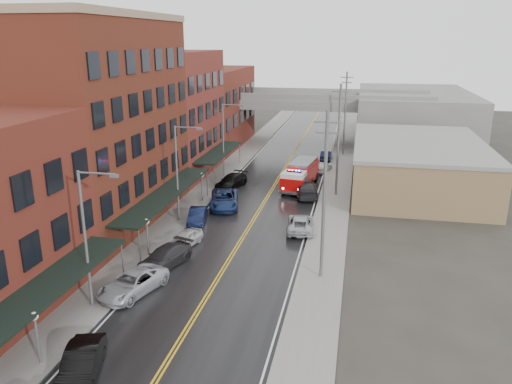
{
  "coord_description": "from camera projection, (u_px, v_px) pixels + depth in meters",
  "views": [
    {
      "loc": [
        9.2,
        -17.6,
        16.42
      ],
      "look_at": [
        0.38,
        24.99,
        3.0
      ],
      "focal_mm": 35.0,
      "sensor_mm": 36.0,
      "label": 1
    }
  ],
  "objects": [
    {
      "name": "awning_0",
      "position": [
        39.0,
        294.0,
        27.41
      ],
      "size": [
        2.6,
        16.0,
        3.09
      ],
      "color": "black",
      "rests_on": "ground"
    },
    {
      "name": "street_lamp_2",
      "position": [
        225.0,
        136.0,
        60.27
      ],
      "size": [
        2.64,
        0.22,
        9.0
      ],
      "color": "#59595B",
      "rests_on": "ground"
    },
    {
      "name": "brick_building_b",
      "position": [
        102.0,
        125.0,
        44.54
      ],
      "size": [
        9.0,
        20.0,
        18.0
      ],
      "primitive_type": "cube",
      "color": "#5C2618",
      "rests_on": "ground"
    },
    {
      "name": "awning_2",
      "position": [
        219.0,
        152.0,
        61.56
      ],
      "size": [
        2.6,
        13.0,
        3.09
      ],
      "color": "black",
      "rests_on": "ground"
    },
    {
      "name": "awning_1",
      "position": [
        167.0,
        193.0,
        45.19
      ],
      "size": [
        2.6,
        18.0,
        3.09
      ],
      "color": "black",
      "rests_on": "ground"
    },
    {
      "name": "parked_car_left_2",
      "position": [
        133.0,
        283.0,
        33.39
      ],
      "size": [
        3.93,
        5.79,
        1.47
      ],
      "primitive_type": "imported",
      "rotation": [
        0.0,
        0.0,
        -0.31
      ],
      "color": "#AEB0B7",
      "rests_on": "ground"
    },
    {
      "name": "tan_building",
      "position": [
        417.0,
        166.0,
        56.69
      ],
      "size": [
        14.0,
        22.0,
        5.0
      ],
      "primitive_type": "cube",
      "color": "olive",
      "rests_on": "ground"
    },
    {
      "name": "utility_pole_2",
      "position": [
        345.0,
        112.0,
        71.31
      ],
      "size": [
        1.8,
        0.24,
        12.0
      ],
      "color": "#59595B",
      "rests_on": "ground"
    },
    {
      "name": "fire_truck",
      "position": [
        300.0,
        174.0,
        56.84
      ],
      "size": [
        4.06,
        8.3,
        2.93
      ],
      "rotation": [
        0.0,
        0.0,
        -0.13
      ],
      "color": "#B60808",
      "rests_on": "ground"
    },
    {
      "name": "brick_building_far",
      "position": [
        213.0,
        108.0,
        78.18
      ],
      "size": [
        9.0,
        20.0,
        12.0
      ],
      "primitive_type": "cube",
      "color": "#5E2118",
      "rests_on": "ground"
    },
    {
      "name": "parked_car_left_3",
      "position": [
        165.0,
        257.0,
        37.32
      ],
      "size": [
        3.49,
        5.48,
        1.48
      ],
      "primitive_type": "imported",
      "rotation": [
        0.0,
        0.0,
        -0.3
      ],
      "color": "#29292C",
      "rests_on": "ground"
    },
    {
      "name": "globe_lamp_2",
      "position": [
        202.0,
        180.0,
        51.73
      ],
      "size": [
        0.44,
        0.44,
        3.12
      ],
      "color": "#59595B",
      "rests_on": "ground"
    },
    {
      "name": "parked_car_left_1",
      "position": [
        81.0,
        364.0,
        25.01
      ],
      "size": [
        2.93,
        4.95,
        1.54
      ],
      "primitive_type": "imported",
      "rotation": [
        0.0,
        0.0,
        0.3
      ],
      "color": "black",
      "rests_on": "ground"
    },
    {
      "name": "brick_building_c",
      "position": [
        173.0,
        114.0,
        61.36
      ],
      "size": [
        9.0,
        15.0,
        15.0
      ],
      "primitive_type": "cube",
      "color": "maroon",
      "rests_on": "ground"
    },
    {
      "name": "parked_car_right_1",
      "position": [
        307.0,
        189.0,
        53.92
      ],
      "size": [
        3.01,
        5.83,
        1.62
      ],
      "primitive_type": "imported",
      "rotation": [
        0.0,
        0.0,
        3.28
      ],
      "color": "#242426",
      "rests_on": "ground"
    },
    {
      "name": "right_far_block",
      "position": [
        412.0,
        116.0,
        83.93
      ],
      "size": [
        18.0,
        30.0,
        8.0
      ],
      "primitive_type": "cube",
      "color": "slate",
      "rests_on": "ground"
    },
    {
      "name": "parked_car_right_2",
      "position": [
        323.0,
        167.0,
        63.9
      ],
      "size": [
        2.58,
        4.22,
        1.34
      ],
      "primitive_type": "imported",
      "rotation": [
        0.0,
        0.0,
        2.87
      ],
      "color": "silver",
      "rests_on": "ground"
    },
    {
      "name": "parked_car_left_4",
      "position": [
        185.0,
        239.0,
        40.99
      ],
      "size": [
        2.36,
        4.13,
        1.32
      ],
      "primitive_type": "imported",
      "rotation": [
        0.0,
        0.0,
        -0.22
      ],
      "color": "silver",
      "rests_on": "ground"
    },
    {
      "name": "parked_car_right_0",
      "position": [
        300.0,
        224.0,
        44.26
      ],
      "size": [
        2.74,
        5.16,
        1.38
      ],
      "primitive_type": "imported",
      "rotation": [
        0.0,
        0.0,
        3.24
      ],
      "color": "#AAAEB3",
      "rests_on": "ground"
    },
    {
      "name": "curb_left",
      "position": [
        209.0,
        201.0,
        52.24
      ],
      "size": [
        0.3,
        160.0,
        0.15
      ],
      "primitive_type": "cube",
      "color": "gray",
      "rests_on": "ground"
    },
    {
      "name": "globe_lamp_1",
      "position": [
        147.0,
        229.0,
        38.63
      ],
      "size": [
        0.44,
        0.44,
        3.12
      ],
      "color": "#59595B",
      "rests_on": "ground"
    },
    {
      "name": "parked_car_left_5",
      "position": [
        197.0,
        216.0,
        46.13
      ],
      "size": [
        2.19,
        4.36,
        1.37
      ],
      "primitive_type": "imported",
      "rotation": [
        0.0,
        0.0,
        0.18
      ],
      "color": "black",
      "rests_on": "ground"
    },
    {
      "name": "overpass",
      "position": [
        301.0,
        107.0,
        79.35
      ],
      "size": [
        40.0,
        10.0,
        7.5
      ],
      "color": "slate",
      "rests_on": "ground"
    },
    {
      "name": "road",
      "position": [
        262.0,
        205.0,
        51.17
      ],
      "size": [
        11.0,
        160.0,
        0.02
      ],
      "primitive_type": "cube",
      "color": "black",
      "rests_on": "ground"
    },
    {
      "name": "street_lamp_0",
      "position": [
        88.0,
        231.0,
        30.32
      ],
      "size": [
        2.64,
        0.22,
        9.0
      ],
      "color": "#59595B",
      "rests_on": "ground"
    },
    {
      "name": "utility_pole_1",
      "position": [
        338.0,
        139.0,
        52.59
      ],
      "size": [
        1.8,
        0.24,
        12.0
      ],
      "color": "#59595B",
      "rests_on": "ground"
    },
    {
      "name": "sidewalk_right",
      "position": [
        334.0,
        210.0,
        49.73
      ],
      "size": [
        3.0,
        160.0,
        0.15
      ],
      "primitive_type": "cube",
      "color": "slate",
      "rests_on": "ground"
    },
    {
      "name": "parked_car_left_6",
      "position": [
        224.0,
        199.0,
        50.52
      ],
      "size": [
        4.08,
        6.48,
        1.67
      ],
      "primitive_type": "imported",
      "rotation": [
        0.0,
        0.0,
        0.23
      ],
      "color": "navy",
      "rests_on": "ground"
    },
    {
      "name": "parked_car_right_3",
      "position": [
        326.0,
        156.0,
        69.99
      ],
      "size": [
        1.5,
        4.17,
        1.37
      ],
      "primitive_type": "imported",
      "rotation": [
        0.0,
        0.0,
        3.13
      ],
      "color": "black",
      "rests_on": "ground"
    },
    {
      "name": "sidewalk_left",
      "position": [
        194.0,
        200.0,
        52.56
      ],
      "size": [
        3.0,
        160.0,
        0.15
      ],
      "primitive_type": "cube",
      "color": "slate",
      "rests_on": "ground"
    },
    {
      "name": "street_lamp_1",
      "position": [
        179.0,
        168.0,
        45.29
      ],
      "size": [
        2.64,
        0.22,
        9.0
      ],
      "color": "#59595B",
      "rests_on": "ground"
    },
    {
      "name": "globe_lamp_0",
      "position": [
        36.0,
        326.0,
        25.53
      ],
      "size": [
        0.44,
        0.44,
        3.12
      ],
      "color": "#59595B",
      "rests_on": "ground"
    },
    {
      "name": "utility_pole_0",
      "position": [
        324.0,
        194.0,
        33.88
      ],
      "size": [
        1.8,
        0.24,
        12.0
      ],
      "color": "#59595B",
      "rests_on": "ground"
    },
    {
      "name": "curb_right",
      "position": [
        317.0,
        209.0,
        50.05
      ],
      "size": [
        0.3,
        160.0,
        0.15
      ],
      "primitive_type": "cube",
      "color": "gray",
      "rests_on": "ground"
    },
    {
      "name": "parked_car_left_7",
      "position": [
        231.0,
        181.0,
        57.12
      ],
      "size": [
        3.29,
        5.55,
        1.51
      ],
      "primitive_type": "imported",
      "rotation": [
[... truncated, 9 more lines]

